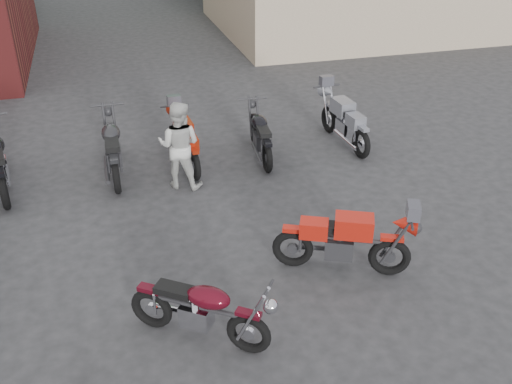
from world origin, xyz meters
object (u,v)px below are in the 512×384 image
object	(u,v)px
row_bike_5	(260,132)
row_bike_4	(185,139)
person_light	(179,145)
row_bike_6	(344,119)
row_bike_3	(112,145)
sportbike	(345,238)
vintage_motorcycle	(201,306)

from	to	relation	value
row_bike_5	row_bike_4	bearing A→B (deg)	92.41
person_light	row_bike_6	distance (m)	3.75
person_light	row_bike_4	bearing A→B (deg)	-80.36
row_bike_4	row_bike_5	bearing A→B (deg)	-96.66
row_bike_3	row_bike_4	xyz separation A→B (m)	(1.39, 0.04, -0.07)
person_light	row_bike_5	bearing A→B (deg)	-130.28
row_bike_5	sportbike	bearing A→B (deg)	-173.91
person_light	row_bike_5	world-z (taller)	person_light
row_bike_4	vintage_motorcycle	bearing A→B (deg)	168.42
row_bike_4	row_bike_6	xyz separation A→B (m)	(3.39, 0.06, 0.04)
row_bike_3	row_bike_5	world-z (taller)	row_bike_3
vintage_motorcycle	row_bike_6	size ratio (longest dim) A/B	0.92
row_bike_3	row_bike_6	distance (m)	4.78
row_bike_5	row_bike_6	bearing A→B (deg)	-81.12
row_bike_4	row_bike_6	world-z (taller)	row_bike_6
row_bike_6	row_bike_5	bearing A→B (deg)	89.12
sportbike	row_bike_3	size ratio (longest dim) A/B	0.92
row_bike_4	row_bike_6	distance (m)	3.39
row_bike_3	row_bike_5	bearing A→B (deg)	-89.97
vintage_motorcycle	row_bike_5	bearing A→B (deg)	101.78
row_bike_3	person_light	bearing A→B (deg)	-125.29
sportbike	person_light	size ratio (longest dim) A/B	1.17
row_bike_6	person_light	bearing A→B (deg)	99.59
person_light	row_bike_6	world-z (taller)	person_light
person_light	row_bike_4	world-z (taller)	person_light
sportbike	vintage_motorcycle	bearing A→B (deg)	-134.78
vintage_motorcycle	row_bike_5	world-z (taller)	row_bike_5
sportbike	row_bike_3	world-z (taller)	row_bike_3
sportbike	row_bike_6	world-z (taller)	row_bike_6
person_light	row_bike_6	bearing A→B (deg)	-140.54
vintage_motorcycle	person_light	xyz separation A→B (m)	(0.41, 4.06, 0.29)
person_light	row_bike_3	distance (m)	1.44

